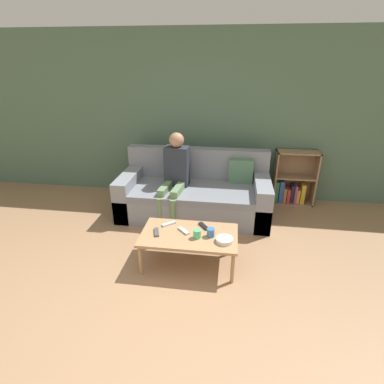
% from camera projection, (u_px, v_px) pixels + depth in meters
% --- Properties ---
extents(ground_plane, '(22.00, 22.00, 0.00)m').
position_uv_depth(ground_plane, '(148.00, 332.00, 2.61)').
color(ground_plane, '#997251').
extents(wall_back, '(12.00, 0.06, 2.60)m').
position_uv_depth(wall_back, '(194.00, 118.00, 4.77)').
color(wall_back, '#4C6B56').
rests_on(wall_back, ground_plane).
extents(couch, '(2.18, 0.99, 0.92)m').
position_uv_depth(couch, '(195.00, 195.00, 4.50)').
color(couch, gray).
rests_on(couch, ground_plane).
extents(bookshelf, '(0.64, 0.28, 0.87)m').
position_uv_depth(bookshelf, '(292.00, 183.00, 4.82)').
color(bookshelf, '#8E7051').
rests_on(bookshelf, ground_plane).
extents(coffee_table, '(1.07, 0.60, 0.39)m').
position_uv_depth(coffee_table, '(189.00, 237.00, 3.34)').
color(coffee_table, '#A87F56').
rests_on(coffee_table, ground_plane).
extents(person_adult, '(0.39, 0.70, 1.23)m').
position_uv_depth(person_adult, '(175.00, 170.00, 4.27)').
color(person_adult, '#66845B').
rests_on(person_adult, ground_plane).
extents(cup_near, '(0.08, 0.08, 0.10)m').
position_uv_depth(cup_near, '(211.00, 232.00, 3.26)').
color(cup_near, '#3D70B2').
rests_on(cup_near, coffee_table).
extents(cup_far, '(0.08, 0.08, 0.10)m').
position_uv_depth(cup_far, '(197.00, 234.00, 3.23)').
color(cup_far, '#4CB77A').
rests_on(cup_far, coffee_table).
extents(tv_remote_0, '(0.10, 0.18, 0.02)m').
position_uv_depth(tv_remote_0, '(157.00, 232.00, 3.33)').
color(tv_remote_0, '#47474C').
rests_on(tv_remote_0, coffee_table).
extents(tv_remote_1, '(0.14, 0.17, 0.02)m').
position_uv_depth(tv_remote_1, '(204.00, 226.00, 3.45)').
color(tv_remote_1, black).
rests_on(tv_remote_1, coffee_table).
extents(tv_remote_2, '(0.16, 0.15, 0.02)m').
position_uv_depth(tv_remote_2, '(169.00, 224.00, 3.50)').
color(tv_remote_2, '#B7B7BC').
rests_on(tv_remote_2, coffee_table).
extents(tv_remote_3, '(0.15, 0.16, 0.02)m').
position_uv_depth(tv_remote_3, '(184.00, 231.00, 3.36)').
color(tv_remote_3, '#B7B7BC').
rests_on(tv_remote_3, coffee_table).
extents(snack_bowl, '(0.18, 0.18, 0.05)m').
position_uv_depth(snack_bowl, '(224.00, 240.00, 3.17)').
color(snack_bowl, beige).
rests_on(snack_bowl, coffee_table).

